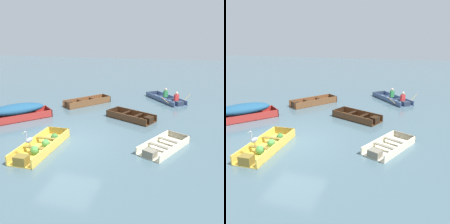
% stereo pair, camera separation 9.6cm
% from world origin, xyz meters
% --- Properties ---
extents(ground_plane, '(80.00, 80.00, 0.00)m').
position_xyz_m(ground_plane, '(0.00, 0.00, 0.00)').
color(ground_plane, '#47606B').
extents(dinghy_yellow_foreground, '(1.08, 3.11, 0.38)m').
position_xyz_m(dinghy_yellow_foreground, '(-0.60, -1.12, 0.15)').
color(dinghy_yellow_foreground, '#E5BC47').
rests_on(dinghy_yellow_foreground, ground).
extents(skiff_dark_varnish_near_moored, '(2.86, 2.07, 0.38)m').
position_xyz_m(skiff_dark_varnish_near_moored, '(2.21, 3.59, 0.13)').
color(skiff_dark_varnish_near_moored, '#4C2D19').
rests_on(skiff_dark_varnish_near_moored, ground).
extents(skiff_red_mid_moored, '(3.13, 3.34, 0.88)m').
position_xyz_m(skiff_red_mid_moored, '(-3.82, 1.90, 0.50)').
color(skiff_red_mid_moored, '#AD2D28').
rests_on(skiff_red_mid_moored, ground).
extents(skiff_cream_far_moored, '(2.05, 2.68, 0.31)m').
position_xyz_m(skiff_cream_far_moored, '(4.08, 0.25, 0.11)').
color(skiff_cream_far_moored, beige).
rests_on(skiff_cream_far_moored, ground).
extents(skiff_wooden_brown_outer_moored, '(2.65, 3.08, 0.41)m').
position_xyz_m(skiff_wooden_brown_outer_moored, '(-1.39, 5.76, 0.15)').
color(skiff_wooden_brown_outer_moored, brown).
rests_on(skiff_wooden_brown_outer_moored, ground).
extents(rowboat_slate_blue_with_crew, '(3.19, 3.40, 0.88)m').
position_xyz_m(rowboat_slate_blue_with_crew, '(3.75, 8.12, 0.17)').
color(rowboat_slate_blue_with_crew, '#475B7F').
rests_on(rowboat_slate_blue_with_crew, ground).
extents(heron_on_dinghy, '(0.19, 0.46, 0.84)m').
position_xyz_m(heron_on_dinghy, '(-0.49, -2.02, 0.85)').
color(heron_on_dinghy, olive).
rests_on(heron_on_dinghy, dinghy_yellow_foreground).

